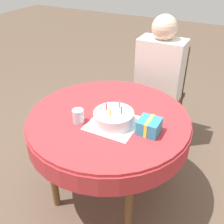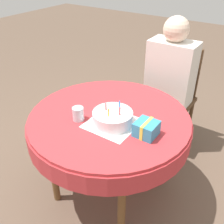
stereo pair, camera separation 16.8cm
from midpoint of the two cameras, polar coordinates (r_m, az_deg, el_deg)
name	(u,v)px [view 2 (the right image)]	position (r m, az deg, el deg)	size (l,w,h in m)	color
ground_plane	(110,190)	(2.22, 1.76, -16.78)	(12.00, 12.00, 0.00)	brown
dining_table	(109,126)	(1.78, 2.10, -3.17)	(1.09, 1.09, 0.73)	#BC3338
chair	(171,93)	(2.55, 14.57, 3.87)	(0.43, 0.43, 0.93)	#4C331E
person	(170,74)	(2.37, 14.50, 7.97)	(0.40, 0.32, 1.22)	beige
napkin	(113,123)	(1.66, 3.04, -2.58)	(0.30, 0.30, 0.00)	white
birthday_cake	(113,118)	(1.63, 3.08, -1.36)	(0.25, 0.25, 0.13)	white
drinking_glass	(78,114)	(1.67, -4.55, -0.49)	(0.07, 0.07, 0.09)	silver
gift_box	(146,129)	(1.56, 10.56, -3.70)	(0.13, 0.13, 0.09)	teal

